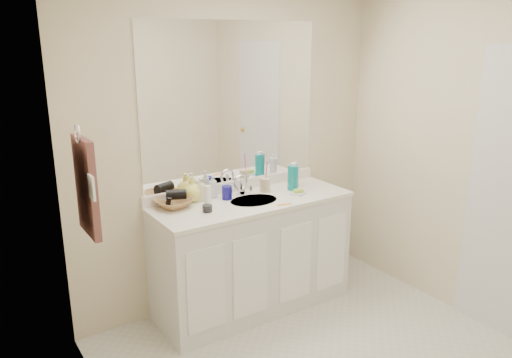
{
  "coord_description": "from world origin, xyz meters",
  "views": [
    {
      "loc": [
        -1.91,
        -1.93,
        2.04
      ],
      "look_at": [
        0.0,
        0.97,
        1.05
      ],
      "focal_mm": 35.0,
      "sensor_mm": 36.0,
      "label": 1
    }
  ],
  "objects": [
    {
      "name": "backsplash",
      "position": [
        0.0,
        1.29,
        0.92
      ],
      "size": [
        1.52,
        0.03,
        0.08
      ],
      "primitive_type": "cube",
      "color": "white",
      "rests_on": "countertop"
    },
    {
      "name": "clear_pump_bottle",
      "position": [
        0.48,
        1.13,
        0.96
      ],
      "size": [
        0.06,
        0.06,
        0.17
      ],
      "primitive_type": "cylinder",
      "rotation": [
        0.0,
        0.0,
        0.03
      ],
      "color": "silver",
      "rests_on": "countertop"
    },
    {
      "name": "mouthwash_bottle",
      "position": [
        0.4,
        1.06,
        0.98
      ],
      "size": [
        0.11,
        0.11,
        0.2
      ],
      "primitive_type": "cylinder",
      "rotation": [
        0.0,
        0.0,
        0.4
      ],
      "color": "#0A7C81",
      "rests_on": "countertop"
    },
    {
      "name": "wall_right",
      "position": [
        1.3,
        0.0,
        1.2
      ],
      "size": [
        0.02,
        2.6,
        2.4
      ],
      "primitive_type": "cube",
      "color": "beige",
      "rests_on": "floor"
    },
    {
      "name": "switch_plate",
      "position": [
        -1.27,
        0.57,
        1.3
      ],
      "size": [
        0.01,
        0.08,
        0.13
      ],
      "primitive_type": "cube",
      "color": "white",
      "rests_on": "wall_left"
    },
    {
      "name": "green_soap",
      "position": [
        0.37,
        0.94,
        0.9
      ],
      "size": [
        0.07,
        0.05,
        0.02
      ],
      "primitive_type": "cube",
      "rotation": [
        0.0,
        0.0,
        -0.11
      ],
      "color": "#A4D032",
      "rests_on": "soap_dish"
    },
    {
      "name": "wicker_basket",
      "position": [
        -0.56,
        1.18,
        0.91
      ],
      "size": [
        0.3,
        0.3,
        0.06
      ],
      "primitive_type": "imported",
      "rotation": [
        0.0,
        0.0,
        0.22
      ],
      "color": "#97683C",
      "rests_on": "countertop"
    },
    {
      "name": "hair_dryer",
      "position": [
        -0.54,
        1.18,
        0.97
      ],
      "size": [
        0.16,
        0.12,
        0.07
      ],
      "primitive_type": "cylinder",
      "rotation": [
        0.0,
        1.57,
        -0.39
      ],
      "color": "black",
      "rests_on": "wicker_basket"
    },
    {
      "name": "countertop",
      "position": [
        0.0,
        1.02,
        0.86
      ],
      "size": [
        1.52,
        0.57,
        0.03
      ],
      "primitive_type": "cube",
      "color": "white",
      "rests_on": "vanity_cabinet"
    },
    {
      "name": "soap_bottle_white",
      "position": [
        -0.22,
        1.23,
        0.97
      ],
      "size": [
        0.09,
        0.09,
        0.18
      ],
      "primitive_type": "imported",
      "rotation": [
        0.0,
        0.0,
        0.33
      ],
      "color": "silver",
      "rests_on": "countertop"
    },
    {
      "name": "soap_bottle_cream",
      "position": [
        -0.33,
        1.23,
        0.97
      ],
      "size": [
        0.1,
        0.1,
        0.18
      ],
      "primitive_type": "imported",
      "rotation": [
        0.0,
        0.0,
        -0.3
      ],
      "color": "#EAE8BF",
      "rests_on": "countertop"
    },
    {
      "name": "vanity_cabinet",
      "position": [
        0.0,
        1.02,
        0.42
      ],
      "size": [
        1.5,
        0.55,
        0.85
      ],
      "primitive_type": "cube",
      "color": "silver",
      "rests_on": "floor"
    },
    {
      "name": "toothbrush",
      "position": [
        0.2,
        1.14,
        1.03
      ],
      "size": [
        0.01,
        0.04,
        0.19
      ],
      "primitive_type": "cylinder",
      "rotation": [
        0.14,
        0.0,
        0.05
      ],
      "color": "#E13B91",
      "rests_on": "tan_cup"
    },
    {
      "name": "sink_basin",
      "position": [
        0.0,
        1.0,
        0.87
      ],
      "size": [
        0.37,
        0.37,
        0.02
      ],
      "primitive_type": "cylinder",
      "color": "#B8B1A1",
      "rests_on": "countertop"
    },
    {
      "name": "soap_bottle_yellow",
      "position": [
        -0.39,
        1.24,
        0.97
      ],
      "size": [
        0.18,
        0.18,
        0.18
      ],
      "primitive_type": "imported",
      "rotation": [
        0.0,
        0.0,
        0.27
      ],
      "color": "#F6ED5F",
      "rests_on": "countertop"
    },
    {
      "name": "extra_white_bottle",
      "position": [
        -0.32,
        1.11,
        0.95
      ],
      "size": [
        0.06,
        0.06,
        0.14
      ],
      "primitive_type": "cylinder",
      "rotation": [
        0.0,
        0.0,
        -0.4
      ],
      "color": "white",
      "rests_on": "countertop"
    },
    {
      "name": "dark_jar",
      "position": [
        -0.41,
        0.97,
        0.9
      ],
      "size": [
        0.09,
        0.09,
        0.05
      ],
      "primitive_type": "cylinder",
      "rotation": [
        0.0,
        0.0,
        0.42
      ],
      "color": "black",
      "rests_on": "countertop"
    },
    {
      "name": "wall_left",
      "position": [
        -1.3,
        0.0,
        1.2
      ],
      "size": [
        0.02,
        2.6,
        2.4
      ],
      "primitive_type": "cube",
      "color": "beige",
      "rests_on": "floor"
    },
    {
      "name": "soap_dish",
      "position": [
        0.37,
        0.94,
        0.89
      ],
      "size": [
        0.14,
        0.13,
        0.01
      ],
      "primitive_type": "cube",
      "rotation": [
        0.0,
        0.0,
        0.42
      ],
      "color": "silver",
      "rests_on": "countertop"
    },
    {
      "name": "towel_ring",
      "position": [
        -1.27,
        0.77,
        1.55
      ],
      "size": [
        0.01,
        0.11,
        0.11
      ],
      "primitive_type": "torus",
      "rotation": [
        0.0,
        1.57,
        0.0
      ],
      "color": "silver",
      "rests_on": "wall_left"
    },
    {
      "name": "mirror",
      "position": [
        0.0,
        1.29,
        1.56
      ],
      "size": [
        1.48,
        0.01,
        1.2
      ],
      "primitive_type": "cube",
      "color": "white",
      "rests_on": "wall_back"
    },
    {
      "name": "tan_cup",
      "position": [
        0.19,
        1.14,
        0.93
      ],
      "size": [
        0.1,
        0.1,
        0.11
      ],
      "primitive_type": "cylinder",
      "rotation": [
        0.0,
        0.0,
        0.35
      ],
      "color": "beige",
      "rests_on": "countertop"
    },
    {
      "name": "hand_towel",
      "position": [
        -1.25,
        0.77,
        1.25
      ],
      "size": [
        0.04,
        0.32,
        0.55
      ],
      "primitive_type": "cube",
      "color": "#4E2C2A",
      "rests_on": "towel_ring"
    },
    {
      "name": "faucet",
      "position": [
        0.0,
        1.18,
        0.94
      ],
      "size": [
        0.02,
        0.02,
        0.11
      ],
      "primitive_type": "cylinder",
      "color": "silver",
      "rests_on": "countertop"
    },
    {
      "name": "orange_comb",
      "position": [
        0.13,
        0.8,
        0.88
      ],
      "size": [
        0.11,
        0.04,
        0.0
      ],
      "primitive_type": "cube",
      "rotation": [
        0.0,
        0.0,
        -0.22
      ],
      "color": "orange",
      "rests_on": "countertop"
    },
    {
      "name": "wall_back",
      "position": [
        0.0,
        1.3,
        1.2
      ],
      "size": [
        2.6,
        0.02,
        2.4
      ],
      "primitive_type": "cube",
      "color": "beige",
      "rests_on": "floor"
    },
    {
      "name": "blue_mug",
      "position": [
        -0.15,
        1.14,
        0.93
      ],
      "size": [
        0.08,
        0.08,
        0.1
      ],
      "primitive_type": "cylinder",
      "rotation": [
        0.0,
        0.0,
        0.15
      ],
      "color": "navy",
      "rests_on": "countertop"
    }
  ]
}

